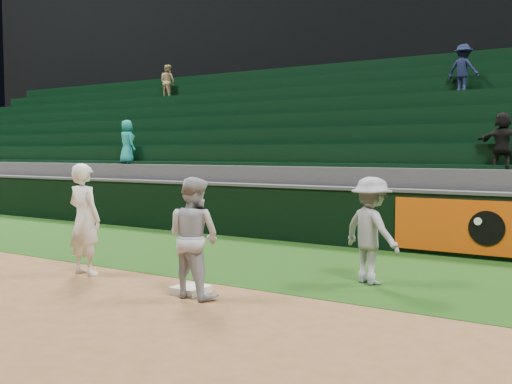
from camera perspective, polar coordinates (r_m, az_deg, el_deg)
ground at (r=8.18m, az=-9.46°, el=-10.06°), size 70.00×70.00×0.00m
foul_grass at (r=10.56m, az=1.41°, el=-6.78°), size 36.00×4.20×0.01m
upper_deck at (r=24.32m, az=19.42°, el=13.29°), size 40.00×12.00×12.00m
first_base at (r=8.18m, az=-6.57°, el=-9.67°), size 0.46×0.46×0.10m
first_baseman at (r=9.61m, az=-16.79°, el=-2.62°), size 0.68×0.47×1.80m
baserunner at (r=7.82m, az=-6.26°, el=-4.52°), size 0.85×0.69×1.64m
base_coach at (r=8.71m, az=11.45°, el=-3.80°), size 1.19×0.99×1.60m
field_wall at (r=12.39m, az=6.67°, el=-2.26°), size 36.00×0.45×1.25m
stadium_seating at (r=15.82m, az=12.42°, el=2.90°), size 36.00×5.95×5.14m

